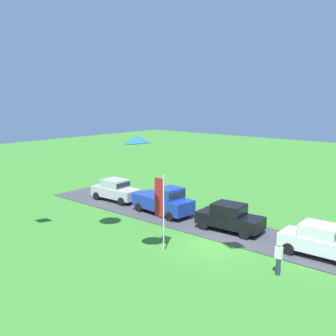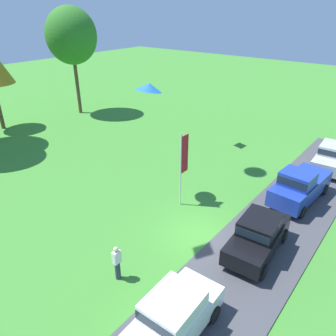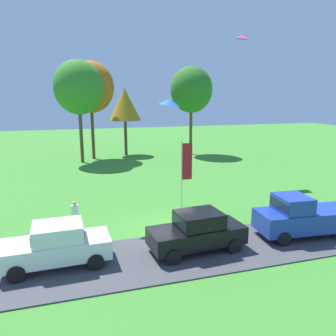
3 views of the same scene
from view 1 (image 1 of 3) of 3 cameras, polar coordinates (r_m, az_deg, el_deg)
ground_plane at (r=24.28m, az=6.66°, el=-11.15°), size 120.00×120.00×0.00m
pavement_strip at (r=26.56m, az=10.19°, el=-9.26°), size 36.00×4.40×0.06m
car_sedan_by_flagpole at (r=23.71m, az=21.27°, el=-9.66°), size 4.45×2.06×1.84m
car_sedan_near_entrance at (r=26.51m, az=8.90°, el=-6.95°), size 4.52×2.21×1.84m
car_pickup_far_end at (r=29.75m, az=-0.52°, el=-4.78°), size 5.13×2.36×2.14m
car_sedan_mid_row at (r=33.96m, az=-7.62°, el=-3.08°), size 4.49×2.14×1.84m
person_watching_sky at (r=20.93m, az=15.75°, el=-12.51°), size 0.36×0.24×1.71m
flag_banner at (r=22.60m, az=-1.09°, el=-5.07°), size 0.71×0.08×4.52m
kite_delta_high_left at (r=20.12m, az=-4.50°, el=4.11°), size 1.90×1.87×0.65m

